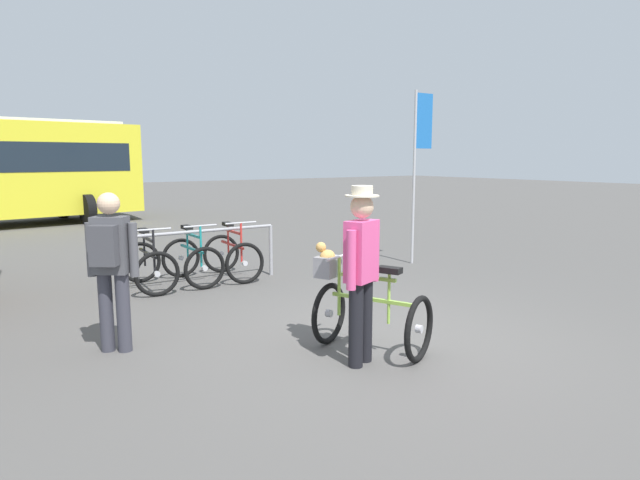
{
  "coord_description": "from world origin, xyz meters",
  "views": [
    {
      "loc": [
        -3.85,
        -4.35,
        1.98
      ],
      "look_at": [
        -0.19,
        0.94,
        1.0
      ],
      "focal_mm": 30.38,
      "sensor_mm": 36.0,
      "label": 1
    }
  ],
  "objects_px": {
    "racked_bike_teal": "(192,260)",
    "featured_bicycle": "(361,304)",
    "racked_bike_red": "(232,256)",
    "banner_flag": "(420,144)",
    "person_with_featured_bike": "(361,268)",
    "pedestrian_with_backpack": "(111,262)",
    "racked_bike_black": "(148,265)"
  },
  "relations": [
    {
      "from": "pedestrian_with_backpack",
      "to": "banner_flag",
      "type": "xyz_separation_m",
      "value": [
        6.0,
        1.7,
        1.29
      ]
    },
    {
      "from": "racked_bike_red",
      "to": "banner_flag",
      "type": "height_order",
      "value": "banner_flag"
    },
    {
      "from": "racked_bike_red",
      "to": "pedestrian_with_backpack",
      "type": "height_order",
      "value": "pedestrian_with_backpack"
    },
    {
      "from": "pedestrian_with_backpack",
      "to": "banner_flag",
      "type": "height_order",
      "value": "banner_flag"
    },
    {
      "from": "person_with_featured_bike",
      "to": "pedestrian_with_backpack",
      "type": "height_order",
      "value": "person_with_featured_bike"
    },
    {
      "from": "racked_bike_black",
      "to": "person_with_featured_bike",
      "type": "height_order",
      "value": "person_with_featured_bike"
    },
    {
      "from": "racked_bike_red",
      "to": "racked_bike_black",
      "type": "bearing_deg",
      "value": -179.96
    },
    {
      "from": "racked_bike_red",
      "to": "featured_bicycle",
      "type": "relative_size",
      "value": 0.92
    },
    {
      "from": "racked_bike_black",
      "to": "racked_bike_teal",
      "type": "xyz_separation_m",
      "value": [
        0.7,
        0.0,
        -0.0
      ]
    },
    {
      "from": "racked_bike_teal",
      "to": "featured_bicycle",
      "type": "xyz_separation_m",
      "value": [
        0.29,
        -3.88,
        0.12
      ]
    },
    {
      "from": "banner_flag",
      "to": "racked_bike_red",
      "type": "bearing_deg",
      "value": 167.25
    },
    {
      "from": "featured_bicycle",
      "to": "banner_flag",
      "type": "distance_m",
      "value": 5.26
    },
    {
      "from": "person_with_featured_bike",
      "to": "racked_bike_red",
      "type": "bearing_deg",
      "value": 81.1
    },
    {
      "from": "racked_bike_red",
      "to": "featured_bicycle",
      "type": "xyz_separation_m",
      "value": [
        -0.41,
        -3.88,
        0.12
      ]
    },
    {
      "from": "racked_bike_red",
      "to": "featured_bicycle",
      "type": "height_order",
      "value": "featured_bicycle"
    },
    {
      "from": "racked_bike_black",
      "to": "banner_flag",
      "type": "xyz_separation_m",
      "value": [
        4.88,
        -0.79,
        1.86
      ]
    },
    {
      "from": "racked_bike_red",
      "to": "pedestrian_with_backpack",
      "type": "relative_size",
      "value": 0.7
    },
    {
      "from": "featured_bicycle",
      "to": "person_with_featured_bike",
      "type": "bearing_deg",
      "value": -129.67
    },
    {
      "from": "racked_bike_black",
      "to": "pedestrian_with_backpack",
      "type": "height_order",
      "value": "pedestrian_with_backpack"
    },
    {
      "from": "racked_bike_teal",
      "to": "featured_bicycle",
      "type": "relative_size",
      "value": 0.88
    },
    {
      "from": "racked_bike_teal",
      "to": "racked_bike_red",
      "type": "relative_size",
      "value": 0.96
    },
    {
      "from": "person_with_featured_bike",
      "to": "banner_flag",
      "type": "bearing_deg",
      "value": 39.41
    },
    {
      "from": "racked_bike_red",
      "to": "featured_bicycle",
      "type": "bearing_deg",
      "value": -95.96
    },
    {
      "from": "racked_bike_red",
      "to": "racked_bike_teal",
      "type": "bearing_deg",
      "value": -179.96
    },
    {
      "from": "racked_bike_black",
      "to": "racked_bike_red",
      "type": "height_order",
      "value": "same"
    },
    {
      "from": "racked_bike_teal",
      "to": "person_with_featured_bike",
      "type": "height_order",
      "value": "person_with_featured_bike"
    },
    {
      "from": "featured_bicycle",
      "to": "banner_flag",
      "type": "relative_size",
      "value": 0.39
    },
    {
      "from": "racked_bike_teal",
      "to": "featured_bicycle",
      "type": "height_order",
      "value": "featured_bicycle"
    },
    {
      "from": "racked_bike_teal",
      "to": "featured_bicycle",
      "type": "distance_m",
      "value": 3.89
    },
    {
      "from": "racked_bike_black",
      "to": "racked_bike_teal",
      "type": "relative_size",
      "value": 1.01
    },
    {
      "from": "racked_bike_red",
      "to": "banner_flag",
      "type": "bearing_deg",
      "value": -12.75
    },
    {
      "from": "banner_flag",
      "to": "racked_bike_teal",
      "type": "bearing_deg",
      "value": 169.34
    }
  ]
}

